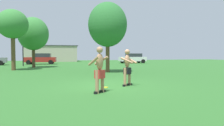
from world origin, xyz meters
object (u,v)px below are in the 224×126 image
frisbee (105,87)px  tree_behind_players (33,34)px  player_in_black (127,67)px  car_white_near_post (133,58)px  car_red_mid_lot (41,59)px  tree_left_field (108,25)px  tree_right_field (13,25)px  lamp_post (23,39)px  player_near (100,69)px

frisbee → tree_behind_players: bearing=106.7°
player_in_black → car_white_near_post: player_in_black is taller
player_in_black → car_red_mid_lot: bearing=103.4°
car_red_mid_lot → tree_left_field: 16.86m
tree_left_field → car_red_mid_lot: bearing=111.9°
tree_left_field → tree_right_field: 8.79m
player_in_black → lamp_post: (-7.09, 17.81, 2.48)m
player_near → lamp_post: size_ratio=0.32×
frisbee → car_white_near_post: (10.06, 22.65, 0.81)m
player_near → frisbee: 1.50m
frisbee → lamp_post: bearing=108.3°
player_near → tree_behind_players: bearing=104.0°
player_in_black → tree_left_field: size_ratio=0.30×
car_red_mid_lot → tree_behind_players: bearing=-91.4°
car_red_mid_lot → lamp_post: bearing=-110.7°
car_red_mid_lot → tree_left_field: size_ratio=0.80×
car_white_near_post → tree_right_field: bearing=-144.7°
player_in_black → player_near: bearing=-139.2°
car_red_mid_lot → tree_right_field: tree_right_field is taller
player_near → tree_behind_players: 16.60m
car_white_near_post → car_red_mid_lot: (-14.30, 0.02, 0.00)m
player_near → tree_right_field: (-5.32, 12.55, 3.19)m
car_white_near_post → player_in_black: bearing=-111.8°
car_red_mid_lot → player_near: bearing=-81.0°
tree_right_field → tree_behind_players: size_ratio=1.01×
player_near → tree_behind_players: tree_behind_players is taller
car_white_near_post → lamp_post: 16.87m
frisbee → tree_right_field: size_ratio=0.05×
player_in_black → frisbee: size_ratio=6.05×
car_white_near_post → tree_left_field: size_ratio=0.77×
player_near → frisbee: size_ratio=6.25×
player_near → car_white_near_post: size_ratio=0.40×
lamp_post → tree_behind_players: lamp_post is taller
player_near → tree_right_field: bearing=113.0°
tree_left_field → tree_right_field: size_ratio=1.02×
tree_right_field → tree_behind_players: 3.63m
player_in_black → car_white_near_post: 24.12m
player_in_black → tree_right_field: tree_right_field is taller
lamp_post → tree_right_field: 6.67m
frisbee → tree_right_field: bearing=116.8°
player_in_black → frisbee: bearing=-167.4°
car_red_mid_lot → lamp_post: size_ratio=0.82×
frisbee → car_red_mid_lot: bearing=100.6°
lamp_post → car_red_mid_lot: bearing=69.3°
player_near → tree_left_field: (2.40, 8.38, 2.88)m
car_red_mid_lot → tree_behind_players: 8.38m
player_in_black → tree_right_field: 13.54m
player_in_black → tree_right_field: (-6.90, 11.19, 3.23)m
player_in_black → tree_left_field: 7.64m
car_red_mid_lot → lamp_post: (-1.74, -4.60, 2.53)m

